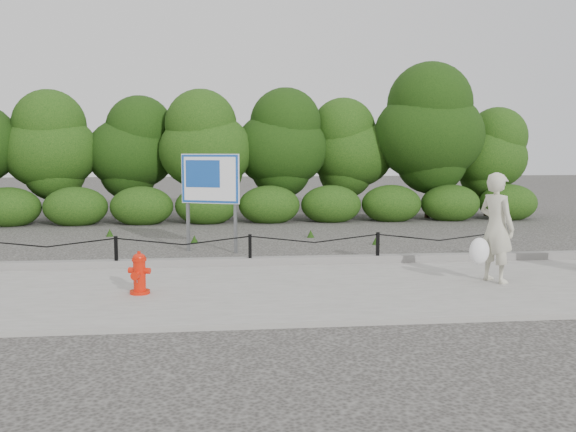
% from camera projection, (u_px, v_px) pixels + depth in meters
% --- Properties ---
extents(ground, '(90.00, 90.00, 0.00)m').
position_uv_depth(ground, '(250.00, 269.00, 11.68)').
color(ground, '#2D2B28').
rests_on(ground, ground).
extents(sidewalk, '(14.00, 4.00, 0.08)m').
position_uv_depth(sidewalk, '(256.00, 291.00, 9.70)').
color(sidewalk, gray).
rests_on(sidewalk, ground).
extents(curb, '(14.00, 0.22, 0.14)m').
position_uv_depth(curb, '(250.00, 261.00, 11.71)').
color(curb, slate).
rests_on(curb, sidewalk).
extents(chain_barrier, '(10.06, 0.06, 0.60)m').
position_uv_depth(chain_barrier, '(250.00, 246.00, 11.63)').
color(chain_barrier, black).
rests_on(chain_barrier, sidewalk).
extents(treeline, '(20.36, 3.71, 5.11)m').
position_uv_depth(treeline, '(244.00, 141.00, 20.22)').
color(treeline, black).
rests_on(treeline, ground).
extents(fire_hydrant, '(0.38, 0.39, 0.66)m').
position_uv_depth(fire_hydrant, '(139.00, 274.00, 9.29)').
color(fire_hydrant, red).
rests_on(fire_hydrant, sidewalk).
extents(pedestrian, '(0.85, 0.79, 1.83)m').
position_uv_depth(pedestrian, '(495.00, 229.00, 10.09)').
color(pedestrian, beige).
rests_on(pedestrian, sidewalk).
extents(advertising_sign, '(1.28, 0.60, 2.20)m').
position_uv_depth(advertising_sign, '(210.00, 183.00, 13.52)').
color(advertising_sign, slate).
rests_on(advertising_sign, ground).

